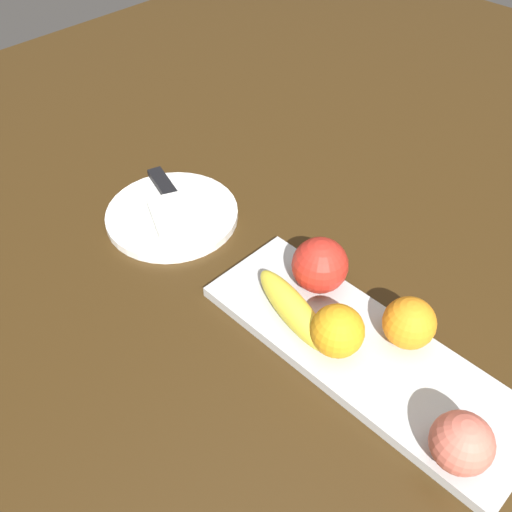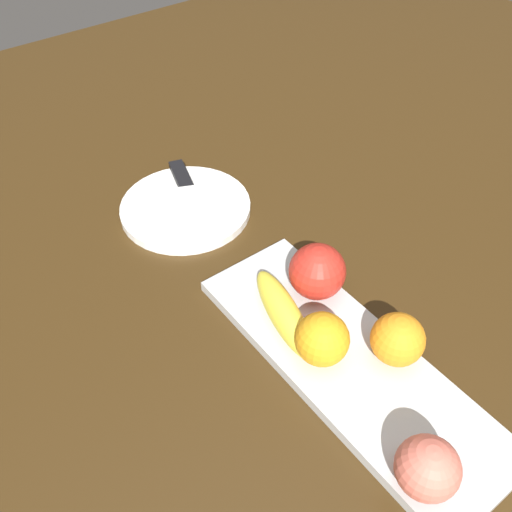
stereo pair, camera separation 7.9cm
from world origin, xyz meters
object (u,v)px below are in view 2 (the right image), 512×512
(banana, at_px, (284,313))
(knife, at_px, (184,183))
(orange_near_apple, at_px, (398,339))
(orange_near_banana, at_px, (322,339))
(apple, at_px, (317,271))
(dinner_plate, at_px, (186,208))
(folded_napkin, at_px, (194,208))
(peach, at_px, (427,468))
(fruit_tray, at_px, (348,363))

(banana, bearing_deg, knife, 5.63)
(banana, xyz_separation_m, knife, (-0.33, 0.05, -0.02))
(orange_near_apple, height_order, orange_near_banana, same)
(apple, height_order, dinner_plate, apple)
(orange_near_apple, relative_size, dinner_plate, 0.31)
(orange_near_banana, relative_size, folded_napkin, 0.74)
(orange_near_banana, bearing_deg, folded_napkin, 175.67)
(peach, bearing_deg, banana, 175.43)
(orange_near_apple, height_order, folded_napkin, orange_near_apple)
(orange_near_banana, height_order, dinner_plate, orange_near_banana)
(dinner_plate, xyz_separation_m, folded_napkin, (0.03, 0.00, 0.02))
(dinner_plate, relative_size, folded_napkin, 2.32)
(apple, xyz_separation_m, peach, (0.27, -0.09, -0.01))
(apple, height_order, peach, apple)
(knife, bearing_deg, folded_napkin, -3.37)
(apple, distance_m, peach, 0.28)
(orange_near_apple, bearing_deg, apple, -177.73)
(fruit_tray, height_order, orange_near_apple, orange_near_apple)
(apple, bearing_deg, fruit_tray, -20.75)
(peach, bearing_deg, orange_near_banana, 172.82)
(peach, bearing_deg, apple, 161.45)
(banana, height_order, dinner_plate, banana)
(banana, xyz_separation_m, dinner_plate, (-0.29, 0.03, -0.03))
(banana, distance_m, folded_napkin, 0.26)
(apple, bearing_deg, knife, -177.04)
(banana, height_order, orange_near_banana, orange_near_banana)
(peach, relative_size, knife, 0.38)
(banana, distance_m, orange_near_apple, 0.15)
(apple, xyz_separation_m, dinner_plate, (-0.27, -0.04, -0.05))
(dinner_plate, xyz_separation_m, knife, (-0.04, 0.03, 0.01))
(fruit_tray, distance_m, folded_napkin, 0.36)
(orange_near_banana, relative_size, knife, 0.38)
(apple, relative_size, folded_napkin, 0.85)
(fruit_tray, relative_size, apple, 5.68)
(dinner_plate, distance_m, knife, 0.05)
(fruit_tray, bearing_deg, orange_near_banana, -136.00)
(dinner_plate, bearing_deg, peach, -5.09)
(peach, bearing_deg, knife, 172.77)
(peach, xyz_separation_m, knife, (-0.59, 0.07, -0.03))
(fruit_tray, xyz_separation_m, apple, (-0.11, 0.04, 0.05))
(apple, xyz_separation_m, banana, (0.02, -0.07, -0.02))
(apple, distance_m, knife, 0.32)
(orange_near_apple, xyz_separation_m, orange_near_banana, (-0.06, -0.07, 0.00))
(orange_near_apple, xyz_separation_m, peach, (0.13, -0.10, 0.00))
(dinner_plate, distance_m, folded_napkin, 0.03)
(orange_near_banana, height_order, folded_napkin, orange_near_banana)
(peach, distance_m, folded_napkin, 0.52)
(banana, distance_m, peach, 0.25)
(fruit_tray, bearing_deg, peach, -16.96)
(orange_near_apple, relative_size, folded_napkin, 0.73)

